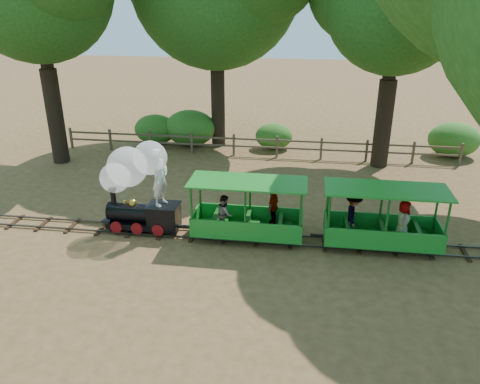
# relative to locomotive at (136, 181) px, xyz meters

# --- Properties ---
(ground) EXTENTS (90.00, 90.00, 0.00)m
(ground) POSITION_rel_locomotive_xyz_m (2.75, -0.07, -1.69)
(ground) COLOR olive
(ground) RESTS_ON ground
(track) EXTENTS (22.00, 1.00, 0.10)m
(track) POSITION_rel_locomotive_xyz_m (2.75, -0.07, -1.62)
(track) COLOR #3F3D3A
(track) RESTS_ON ground
(locomotive) EXTENTS (2.60, 1.22, 2.99)m
(locomotive) POSITION_rel_locomotive_xyz_m (0.00, 0.00, 0.00)
(locomotive) COLOR black
(locomotive) RESTS_ON ground
(carriage_front) EXTENTS (3.44, 1.46, 1.79)m
(carriage_front) POSITION_rel_locomotive_xyz_m (3.44, -0.06, -0.92)
(carriage_front) COLOR #1D8726
(carriage_front) RESTS_ON track
(carriage_rear) EXTENTS (3.44, 1.41, 1.79)m
(carriage_rear) POSITION_rel_locomotive_xyz_m (7.23, -0.06, -0.89)
(carriage_rear) COLOR #1D8726
(carriage_rear) RESTS_ON track
(fence) EXTENTS (18.10, 0.10, 1.00)m
(fence) POSITION_rel_locomotive_xyz_m (2.75, 7.93, -1.11)
(fence) COLOR brown
(fence) RESTS_ON ground
(shrub_west) EXTENTS (2.12, 1.63, 1.47)m
(shrub_west) POSITION_rel_locomotive_xyz_m (-2.41, 9.23, -0.96)
(shrub_west) COLOR #2D6B1E
(shrub_west) RESTS_ON ground
(shrub_mid_w) EXTENTS (2.52, 1.94, 1.75)m
(shrub_mid_w) POSITION_rel_locomotive_xyz_m (-0.63, 9.23, -0.82)
(shrub_mid_w) COLOR #2D6B1E
(shrub_mid_w) RESTS_ON ground
(shrub_mid_e) EXTENTS (1.79, 1.37, 1.24)m
(shrub_mid_e) POSITION_rel_locomotive_xyz_m (3.50, 9.23, -1.07)
(shrub_mid_e) COLOR #2D6B1E
(shrub_mid_e) RESTS_ON ground
(shrub_east) EXTENTS (2.30, 1.77, 1.59)m
(shrub_east) POSITION_rel_locomotive_xyz_m (11.75, 9.23, -0.89)
(shrub_east) COLOR #2D6B1E
(shrub_east) RESTS_ON ground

